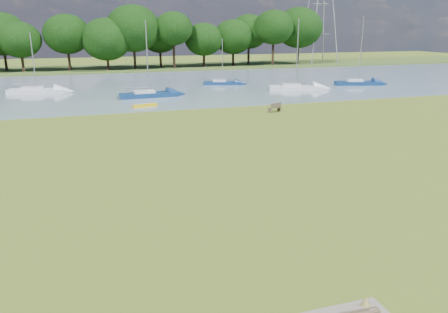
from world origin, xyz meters
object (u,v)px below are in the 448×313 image
object	(u,v)px
kayak	(145,105)
sailboat_2	(36,89)
riverbank_bench	(275,108)
sailboat_4	(295,86)
sailboat_5	(148,93)
sailboat_0	(358,81)
sailboat_1	(222,82)

from	to	relation	value
kayak	sailboat_2	size ratio (longest dim) A/B	0.35
riverbank_bench	kayak	size ratio (longest dim) A/B	0.60
sailboat_4	sailboat_5	bearing A→B (deg)	-158.94
sailboat_0	sailboat_1	world-z (taller)	sailboat_0
sailboat_0	sailboat_2	bearing A→B (deg)	-171.19
sailboat_2	sailboat_4	world-z (taller)	sailboat_4
sailboat_5	sailboat_1	bearing A→B (deg)	31.53
sailboat_5	kayak	bearing A→B (deg)	-105.69
sailboat_1	sailboat_2	world-z (taller)	sailboat_2
sailboat_4	riverbank_bench	bearing A→B (deg)	-104.08
kayak	sailboat_0	xyz separation A→B (m)	(32.72, 8.77, 0.39)
sailboat_0	sailboat_5	size ratio (longest dim) A/B	1.08
kayak	sailboat_5	size ratio (longest dim) A/B	0.29
riverbank_bench	sailboat_0	xyz separation A→B (m)	(20.48, 15.80, 0.09)
riverbank_bench	sailboat_0	size ratio (longest dim) A/B	0.16
sailboat_0	sailboat_4	bearing A→B (deg)	-155.49
kayak	sailboat_1	world-z (taller)	sailboat_1
riverbank_bench	sailboat_0	distance (m)	25.87
riverbank_bench	sailboat_4	size ratio (longest dim) A/B	0.17
riverbank_bench	sailboat_5	xyz separation A→B (m)	(-10.91, 13.58, 0.08)
sailboat_2	sailboat_0	bearing A→B (deg)	5.45
sailboat_4	sailboat_5	size ratio (longest dim) A/B	1.04
riverbank_bench	kayak	distance (m)	14.11
sailboat_2	sailboat_4	xyz separation A→B (m)	(33.74, -7.34, -0.02)
riverbank_bench	kayak	world-z (taller)	riverbank_bench
sailboat_1	riverbank_bench	bearing A→B (deg)	-76.31
kayak	sailboat_1	bearing A→B (deg)	31.52
sailboat_0	sailboat_5	xyz separation A→B (m)	(-31.39, -2.22, -0.01)
sailboat_1	sailboat_5	distance (m)	15.17
sailboat_2	sailboat_1	bearing A→B (deg)	14.81
sailboat_0	sailboat_5	bearing A→B (deg)	-159.93
kayak	sailboat_0	distance (m)	33.88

